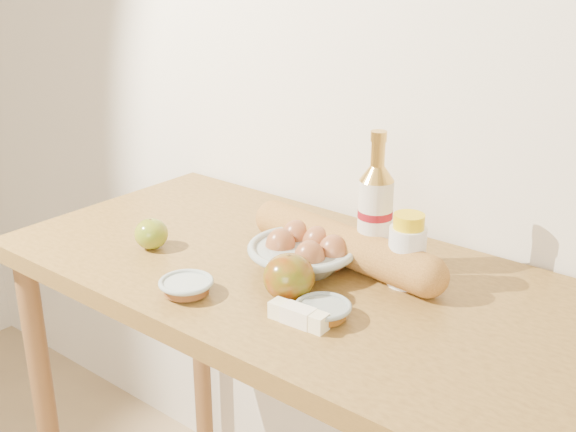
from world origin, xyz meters
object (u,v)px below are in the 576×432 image
object	(u,v)px
table	(298,326)
cream_bottle	(407,252)
bourbon_bottle	(375,214)
baguette	(344,245)
egg_bowl	(304,253)

from	to	relation	value
table	cream_bottle	world-z (taller)	cream_bottle
table	cream_bottle	xyz separation A→B (m)	(0.19, 0.08, 0.19)
bourbon_bottle	baguette	xyz separation A→B (m)	(-0.06, -0.02, -0.07)
cream_bottle	baguette	bearing A→B (deg)	-167.36
bourbon_bottle	egg_bowl	world-z (taller)	bourbon_bottle
egg_bowl	cream_bottle	bearing A→B (deg)	18.12
bourbon_bottle	egg_bowl	size ratio (longest dim) A/B	1.13
egg_bowl	baguette	size ratio (longest dim) A/B	0.50
bourbon_bottle	cream_bottle	size ratio (longest dim) A/B	1.98
egg_bowl	baguette	xyz separation A→B (m)	(0.05, 0.06, 0.01)
bourbon_bottle	table	bearing A→B (deg)	-115.32
table	baguette	xyz separation A→B (m)	(0.05, 0.08, 0.16)
table	bourbon_bottle	distance (m)	0.27
bourbon_bottle	cream_bottle	distance (m)	0.10
cream_bottle	table	bearing A→B (deg)	-144.07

